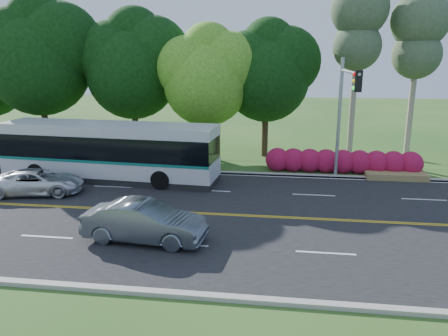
# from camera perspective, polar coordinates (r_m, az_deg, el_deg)

# --- Properties ---
(ground) EXTENTS (120.00, 120.00, 0.00)m
(ground) POSITION_cam_1_polar(r_m,az_deg,el_deg) (20.26, -2.04, -6.03)
(ground) COLOR #23531B
(ground) RESTS_ON ground
(road) EXTENTS (60.00, 14.00, 0.02)m
(road) POSITION_cam_1_polar(r_m,az_deg,el_deg) (20.25, -2.04, -6.01)
(road) COLOR black
(road) RESTS_ON ground
(curb_north) EXTENTS (60.00, 0.30, 0.15)m
(curb_north) POSITION_cam_1_polar(r_m,az_deg,el_deg) (26.98, 0.53, -0.62)
(curb_north) COLOR #A8A297
(curb_north) RESTS_ON ground
(curb_south) EXTENTS (60.00, 0.30, 0.15)m
(curb_south) POSITION_cam_1_polar(r_m,az_deg,el_deg) (13.89, -7.24, -15.97)
(curb_south) COLOR #A8A297
(curb_south) RESTS_ON ground
(grass_verge) EXTENTS (60.00, 4.00, 0.10)m
(grass_verge) POSITION_cam_1_polar(r_m,az_deg,el_deg) (28.76, 0.99, 0.28)
(grass_verge) COLOR #23531B
(grass_verge) RESTS_ON ground
(lane_markings) EXTENTS (57.60, 13.82, 0.00)m
(lane_markings) POSITION_cam_1_polar(r_m,az_deg,el_deg) (20.26, -2.30, -5.96)
(lane_markings) COLOR gold
(lane_markings) RESTS_ON road
(tree_row) EXTENTS (44.70, 9.10, 13.84)m
(tree_row) POSITION_cam_1_polar(r_m,az_deg,el_deg) (31.96, -7.75, 13.68)
(tree_row) COLOR #322216
(tree_row) RESTS_ON ground
(bougainvillea_hedge) EXTENTS (9.50, 2.25, 1.50)m
(bougainvillea_hedge) POSITION_cam_1_polar(r_m,az_deg,el_deg) (27.87, 15.61, 0.69)
(bougainvillea_hedge) COLOR maroon
(bougainvillea_hedge) RESTS_ON ground
(traffic_signal) EXTENTS (0.42, 6.10, 7.00)m
(traffic_signal) POSITION_cam_1_polar(r_m,az_deg,el_deg) (24.43, 15.46, 8.26)
(traffic_signal) COLOR #989CA1
(traffic_signal) RESTS_ON ground
(transit_bus) EXTENTS (12.81, 3.70, 3.31)m
(transit_bus) POSITION_cam_1_polar(r_m,az_deg,el_deg) (26.21, -14.76, 2.01)
(transit_bus) COLOR silver
(transit_bus) RESTS_ON road
(sedan) EXTENTS (4.92, 2.10, 1.58)m
(sedan) POSITION_cam_1_polar(r_m,az_deg,el_deg) (17.40, -10.32, -6.94)
(sedan) COLOR slate
(sedan) RESTS_ON road
(suv) EXTENTS (5.00, 3.06, 1.30)m
(suv) POSITION_cam_1_polar(r_m,az_deg,el_deg) (24.93, -23.19, -1.67)
(suv) COLOR white
(suv) RESTS_ON road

